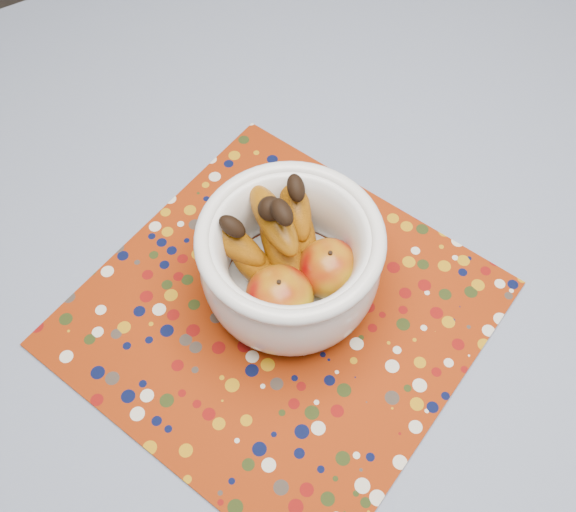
{
  "coord_description": "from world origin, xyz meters",
  "views": [
    {
      "loc": [
        -0.26,
        -0.37,
        1.49
      ],
      "look_at": [
        -0.06,
        -0.03,
        0.84
      ],
      "focal_mm": 42.0,
      "sensor_mm": 36.0,
      "label": 1
    }
  ],
  "objects": [
    {
      "name": "placemat",
      "position": [
        -0.09,
        -0.05,
        0.76
      ],
      "size": [
        0.57,
        0.57,
        0.0
      ],
      "primitive_type": "cube",
      "rotation": [
        0.0,
        0.0,
        0.4
      ],
      "color": "maroon",
      "rests_on": "tablecloth"
    },
    {
      "name": "fruit_bowl",
      "position": [
        -0.07,
        -0.02,
        0.83
      ],
      "size": [
        0.22,
        0.21,
        0.16
      ],
      "color": "white",
      "rests_on": "placemat"
    },
    {
      "name": "table",
      "position": [
        0.0,
        0.0,
        0.67
      ],
      "size": [
        1.2,
        1.2,
        0.75
      ],
      "color": "brown",
      "rests_on": "ground"
    },
    {
      "name": "tablecloth",
      "position": [
        0.0,
        0.0,
        0.76
      ],
      "size": [
        1.32,
        1.32,
        0.01
      ],
      "primitive_type": "cube",
      "color": "slate",
      "rests_on": "table"
    }
  ]
}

